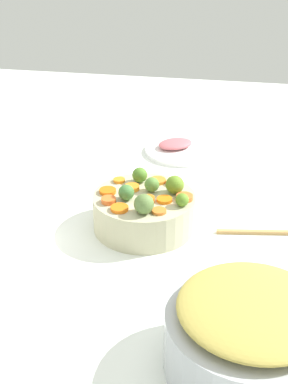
# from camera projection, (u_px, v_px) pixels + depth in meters

# --- Properties ---
(tabletop) EXTENTS (2.40, 2.40, 0.02)m
(tabletop) POSITION_uv_depth(u_px,v_px,m) (150.00, 231.00, 1.27)
(tabletop) COLOR white
(tabletop) RESTS_ON ground
(serving_bowl_carrots) EXTENTS (0.23, 0.23, 0.08)m
(serving_bowl_carrots) POSITION_uv_depth(u_px,v_px,m) (144.00, 212.00, 1.24)
(serving_bowl_carrots) COLOR #B7B38F
(serving_bowl_carrots) RESTS_ON tabletop
(metal_pot) EXTENTS (0.27, 0.27, 0.11)m
(metal_pot) POSITION_uv_depth(u_px,v_px,m) (250.00, 342.00, 0.86)
(metal_pot) COLOR #B0B5BC
(metal_pot) RESTS_ON tabletop
(stuffing_mound) EXTENTS (0.24, 0.24, 0.03)m
(stuffing_mound) POSITION_uv_depth(u_px,v_px,m) (254.00, 308.00, 0.83)
(stuffing_mound) COLOR #B4A248
(stuffing_mound) RESTS_ON metal_pot
(carrot_slice_0) EXTENTS (0.04, 0.04, 0.01)m
(carrot_slice_0) POSITION_uv_depth(u_px,v_px,m) (164.00, 200.00, 1.20)
(carrot_slice_0) COLOR orange
(carrot_slice_0) RESTS_ON serving_bowl_carrots
(carrot_slice_1) EXTENTS (0.05, 0.05, 0.01)m
(carrot_slice_1) POSITION_uv_depth(u_px,v_px,m) (158.00, 181.00, 1.28)
(carrot_slice_1) COLOR orange
(carrot_slice_1) RESTS_ON serving_bowl_carrots
(carrot_slice_2) EXTENTS (0.04, 0.04, 0.01)m
(carrot_slice_2) POSITION_uv_depth(u_px,v_px,m) (159.00, 211.00, 1.16)
(carrot_slice_2) COLOR orange
(carrot_slice_2) RESTS_ON serving_bowl_carrots
(carrot_slice_3) EXTENTS (0.04, 0.04, 0.01)m
(carrot_slice_3) POSITION_uv_depth(u_px,v_px,m) (132.00, 187.00, 1.25)
(carrot_slice_3) COLOR orange
(carrot_slice_3) RESTS_ON serving_bowl_carrots
(carrot_slice_4) EXTENTS (0.05, 0.05, 0.01)m
(carrot_slice_4) POSITION_uv_depth(u_px,v_px,m) (119.00, 208.00, 1.17)
(carrot_slice_4) COLOR orange
(carrot_slice_4) RESTS_ON serving_bowl_carrots
(carrot_slice_5) EXTENTS (0.05, 0.05, 0.01)m
(carrot_slice_5) POSITION_uv_depth(u_px,v_px,m) (108.00, 191.00, 1.24)
(carrot_slice_5) COLOR orange
(carrot_slice_5) RESTS_ON serving_bowl_carrots
(carrot_slice_6) EXTENTS (0.05, 0.05, 0.01)m
(carrot_slice_6) POSITION_uv_depth(u_px,v_px,m) (109.00, 200.00, 1.19)
(carrot_slice_6) COLOR orange
(carrot_slice_6) RESTS_ON serving_bowl_carrots
(carrot_slice_7) EXTENTS (0.04, 0.04, 0.01)m
(carrot_slice_7) POSITION_uv_depth(u_px,v_px,m) (172.00, 183.00, 1.27)
(carrot_slice_7) COLOR orange
(carrot_slice_7) RESTS_ON serving_bowl_carrots
(carrot_slice_8) EXTENTS (0.03, 0.03, 0.01)m
(carrot_slice_8) POSITION_uv_depth(u_px,v_px,m) (150.00, 199.00, 1.20)
(carrot_slice_8) COLOR orange
(carrot_slice_8) RESTS_ON serving_bowl_carrots
(carrot_slice_9) EXTENTS (0.05, 0.05, 0.01)m
(carrot_slice_9) POSITION_uv_depth(u_px,v_px,m) (185.00, 197.00, 1.21)
(carrot_slice_9) COLOR orange
(carrot_slice_9) RESTS_ON serving_bowl_carrots
(carrot_slice_10) EXTENTS (0.04, 0.04, 0.01)m
(carrot_slice_10) POSITION_uv_depth(u_px,v_px,m) (119.00, 180.00, 1.28)
(carrot_slice_10) COLOR orange
(carrot_slice_10) RESTS_ON serving_bowl_carrots
(brussels_sprout_0) EXTENTS (0.04, 0.04, 0.04)m
(brussels_sprout_0) POSITION_uv_depth(u_px,v_px,m) (143.00, 204.00, 1.15)
(brussels_sprout_0) COLOR #5B7A3C
(brussels_sprout_0) RESTS_ON serving_bowl_carrots
(brussels_sprout_1) EXTENTS (0.03, 0.03, 0.03)m
(brussels_sprout_1) POSITION_uv_depth(u_px,v_px,m) (150.00, 184.00, 1.24)
(brussels_sprout_1) COLOR #588638
(brussels_sprout_1) RESTS_ON serving_bowl_carrots
(brussels_sprout_2) EXTENTS (0.03, 0.03, 0.03)m
(brussels_sprout_2) POSITION_uv_depth(u_px,v_px,m) (182.00, 200.00, 1.18)
(brussels_sprout_2) COLOR #5B8725
(brussels_sprout_2) RESTS_ON serving_bowl_carrots
(brussels_sprout_3) EXTENTS (0.04, 0.04, 0.04)m
(brussels_sprout_3) POSITION_uv_depth(u_px,v_px,m) (140.00, 175.00, 1.28)
(brussels_sprout_3) COLOR #507F29
(brussels_sprout_3) RESTS_ON serving_bowl_carrots
(brussels_sprout_4) EXTENTS (0.04, 0.04, 0.04)m
(brussels_sprout_4) POSITION_uv_depth(u_px,v_px,m) (175.00, 185.00, 1.23)
(brussels_sprout_4) COLOR olive
(brussels_sprout_4) RESTS_ON serving_bowl_carrots
(brussels_sprout_5) EXTENTS (0.04, 0.04, 0.04)m
(brussels_sprout_5) POSITION_uv_depth(u_px,v_px,m) (126.00, 192.00, 1.20)
(brussels_sprout_5) COLOR #447B39
(brussels_sprout_5) RESTS_ON serving_bowl_carrots
(ham_plate) EXTENTS (0.22, 0.22, 0.01)m
(ham_plate) POSITION_uv_depth(u_px,v_px,m) (181.00, 151.00, 1.63)
(ham_plate) COLOR white
(ham_plate) RESTS_ON tabletop
(ham_slice_main) EXTENTS (0.12, 0.13, 0.02)m
(ham_slice_main) POSITION_uv_depth(u_px,v_px,m) (175.00, 144.00, 1.64)
(ham_slice_main) COLOR #CC636C
(ham_slice_main) RESTS_ON ham_plate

